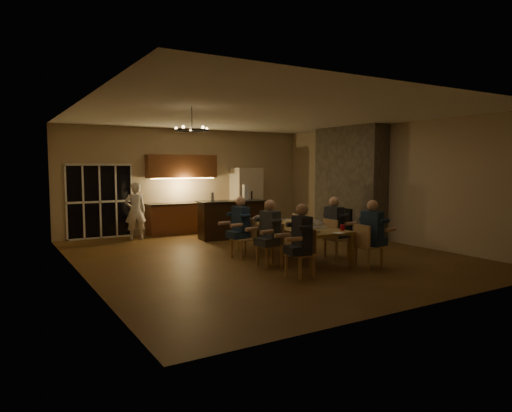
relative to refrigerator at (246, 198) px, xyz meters
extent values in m
plane|color=brown|center=(-1.90, -4.15, -1.00)|extent=(9.00, 9.00, 0.00)
cube|color=tan|center=(-1.90, 0.37, 0.60)|extent=(8.00, 0.04, 3.20)
cube|color=tan|center=(-5.92, -4.15, 0.60)|extent=(0.04, 9.00, 3.20)
cube|color=tan|center=(2.12, -4.15, 0.60)|extent=(0.04, 9.00, 3.20)
cube|color=white|center=(-1.90, -4.15, 2.22)|extent=(8.00, 9.00, 0.04)
cube|color=black|center=(-4.60, 0.32, 0.05)|extent=(1.86, 0.08, 2.10)
cube|color=#5F574B|center=(1.80, -2.95, 0.60)|extent=(0.58, 2.50, 3.20)
cube|color=beige|center=(0.00, 0.00, 0.00)|extent=(0.90, 0.68, 2.00)
cube|color=#A07B40|center=(-1.60, -4.76, -0.62)|extent=(1.10, 3.04, 0.75)
cube|color=black|center=(-1.39, -1.57, -0.46)|extent=(1.97, 0.87, 1.08)
imported|color=white|center=(-3.81, -0.44, -0.20)|extent=(0.60, 0.41, 1.61)
torus|color=black|center=(-3.89, -4.71, 1.75)|extent=(0.66, 0.66, 0.03)
cylinder|color=white|center=(-1.64, -5.29, -0.20)|extent=(0.08, 0.08, 0.10)
cylinder|color=white|center=(-1.53, -4.21, -0.20)|extent=(0.08, 0.08, 0.10)
cylinder|color=white|center=(-1.99, -3.90, -0.20)|extent=(0.08, 0.08, 0.10)
cylinder|color=#AF0B1C|center=(-1.18, -6.02, -0.19)|extent=(0.09, 0.09, 0.12)
cylinder|color=#AF0B1C|center=(-2.00, -4.42, -0.19)|extent=(0.10, 0.10, 0.12)
cylinder|color=#B2B2B7|center=(-1.53, -5.39, -0.19)|extent=(0.07, 0.07, 0.12)
cylinder|color=#3F0F0C|center=(-1.73, -3.44, -0.19)|extent=(0.07, 0.07, 0.12)
cylinder|color=white|center=(-1.23, -5.37, -0.24)|extent=(0.24, 0.24, 0.02)
cylinder|color=white|center=(-1.92, -5.74, -0.24)|extent=(0.25, 0.25, 0.02)
cylinder|color=white|center=(-1.15, -4.00, -0.24)|extent=(0.23, 0.23, 0.02)
cube|color=white|center=(-1.50, -6.28, -0.24)|extent=(0.18, 0.23, 0.01)
cylinder|color=#99999E|center=(-1.95, -1.52, 0.20)|extent=(0.09, 0.09, 0.24)
cube|color=silver|center=(-0.92, -1.56, 0.30)|extent=(0.15, 0.15, 0.44)
camera|label=1|loc=(-7.40, -13.01, 1.06)|focal=32.00mm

